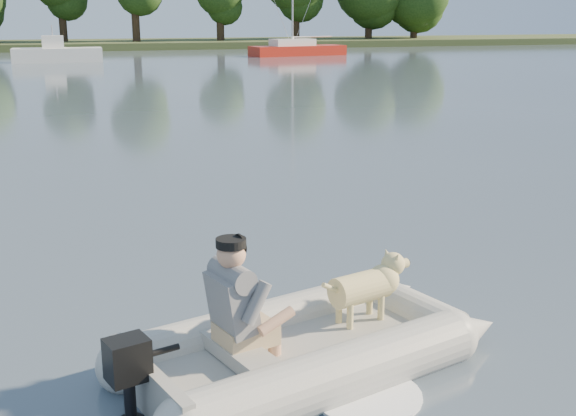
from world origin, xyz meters
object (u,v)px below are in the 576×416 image
object	(u,v)px
man	(234,298)
sailboat	(297,50)
dinghy	(307,302)
motorboat	(57,44)
dog	(360,293)

from	to	relation	value
man	sailboat	xyz separation A→B (m)	(15.16, 46.34, -0.36)
dinghy	motorboat	distance (m)	43.90
dog	motorboat	size ratio (longest dim) A/B	0.17
dinghy	dog	distance (m)	0.67
motorboat	sailboat	distance (m)	17.05
dinghy	motorboat	xyz separation A→B (m)	(-2.41, 43.83, 0.50)
motorboat	dog	bearing A→B (deg)	-86.15
dog	man	bearing A→B (deg)	180.00
man	sailboat	world-z (taller)	sailboat
man	dog	world-z (taller)	man
sailboat	dinghy	bearing A→B (deg)	-117.65
motorboat	sailboat	bearing A→B (deg)	7.80
man	dinghy	bearing A→B (deg)	-4.24
motorboat	sailboat	xyz separation A→B (m)	(16.87, 2.35, -0.67)
dinghy	man	size ratio (longest dim) A/B	4.46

